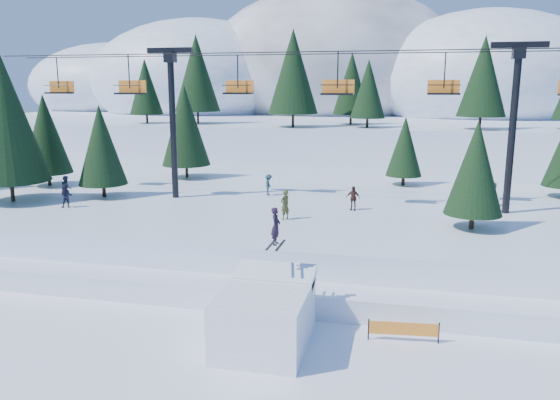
% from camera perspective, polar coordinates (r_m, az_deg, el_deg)
% --- Properties ---
extents(ground, '(160.00, 160.00, 0.00)m').
position_cam_1_polar(ground, '(21.19, -7.46, -17.07)').
color(ground, white).
rests_on(ground, ground).
extents(mid_shelf, '(70.00, 22.00, 2.50)m').
position_cam_1_polar(mid_shelf, '(37.07, 2.11, -2.22)').
color(mid_shelf, white).
rests_on(mid_shelf, ground).
extents(berm, '(70.00, 6.00, 1.10)m').
position_cam_1_polar(berm, '(27.93, -1.77, -8.44)').
color(berm, white).
rests_on(berm, ground).
extents(mountain_ridge, '(119.00, 60.53, 26.46)m').
position_cam_1_polar(mountain_ridge, '(91.47, 5.54, 11.32)').
color(mountain_ridge, white).
rests_on(mountain_ridge, ground).
extents(jump_kicker, '(3.42, 4.66, 5.35)m').
position_cam_1_polar(jump_kicker, '(22.17, -1.57, -11.97)').
color(jump_kicker, white).
rests_on(jump_kicker, ground).
extents(chairlift, '(46.00, 3.21, 10.28)m').
position_cam_1_polar(chairlift, '(35.85, 3.98, 10.33)').
color(chairlift, black).
rests_on(chairlift, mid_shelf).
extents(conifer_stand, '(62.78, 16.84, 10.05)m').
position_cam_1_polar(conifer_stand, '(36.13, 5.12, 6.96)').
color(conifer_stand, black).
rests_on(conifer_stand, mid_shelf).
extents(distant_skiers, '(29.35, 7.86, 1.78)m').
position_cam_1_polar(distant_skiers, '(36.35, -4.41, 0.79)').
color(distant_skiers, '#2A2C43').
rests_on(distant_skiers, mid_shelf).
extents(banner_near, '(2.85, 0.33, 0.90)m').
position_cam_1_polar(banner_near, '(23.29, 12.78, -13.01)').
color(banner_near, black).
rests_on(banner_near, ground).
extents(banner_far, '(2.73, 0.90, 0.90)m').
position_cam_1_polar(banner_far, '(25.28, 15.33, -11.11)').
color(banner_far, black).
rests_on(banner_far, ground).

